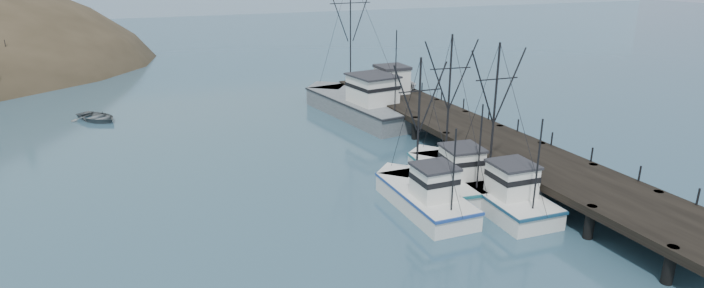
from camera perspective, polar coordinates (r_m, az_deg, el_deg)
name	(u,v)px	position (r m, az deg, el deg)	size (l,w,h in m)	color
pier	(473,133)	(45.73, 12.50, 1.15)	(6.00, 44.00, 2.00)	black
distant_ridge	(186,11)	(191.24, -16.83, 13.11)	(360.00, 40.00, 26.00)	#9EB2C6
distant_ridge_far	(17,12)	(206.89, -31.47, 11.59)	(180.00, 25.00, 18.00)	silver
trawler_near	(496,192)	(36.62, 14.76, -4.84)	(3.85, 10.36, 10.61)	silver
trawler_mid	(422,195)	(35.25, 7.33, -5.29)	(3.38, 9.62, 9.80)	silver
trawler_far	(451,174)	(38.93, 10.23, -3.10)	(4.35, 10.42, 10.73)	silver
work_vessel	(359,104)	(55.95, 0.76, 4.23)	(7.27, 17.78, 14.49)	slate
pier_shed	(392,79)	(57.31, 4.17, 6.77)	(3.00, 3.20, 2.80)	silver
pickup_truck	(390,83)	(58.24, 3.96, 6.33)	(2.63, 5.71, 1.59)	silver
motorboat	(97,121)	(59.89, -24.93, 2.23)	(3.56, 4.99, 1.03)	#585F62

